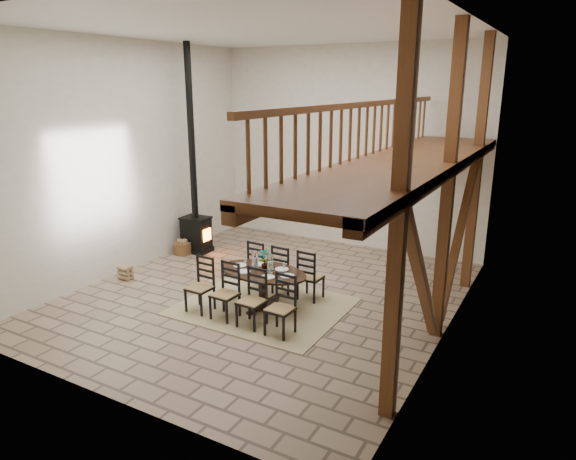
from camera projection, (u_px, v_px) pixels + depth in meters
The scene contains 7 objects.
ground at pixel (265, 295), 10.25m from camera, with size 8.00×8.00×0.00m, color gray.
room_shell at pixel (322, 147), 8.86m from camera, with size 7.02×8.02×5.01m.
rug at pixel (263, 306), 9.70m from camera, with size 3.00×2.50×0.02m, color tan.
dining_table at pixel (261, 290), 9.53m from camera, with size 2.19×2.04×1.14m.
wood_stove at pixel (195, 208), 12.62m from camera, with size 0.71×0.56×5.00m.
log_basket at pixel (183, 247), 12.71m from camera, with size 0.46×0.46×0.38m.
log_stack at pixel (125, 273), 11.03m from camera, with size 0.30×0.21×0.31m.
Camera 1 is at (5.05, -8.06, 4.06)m, focal length 32.00 mm.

